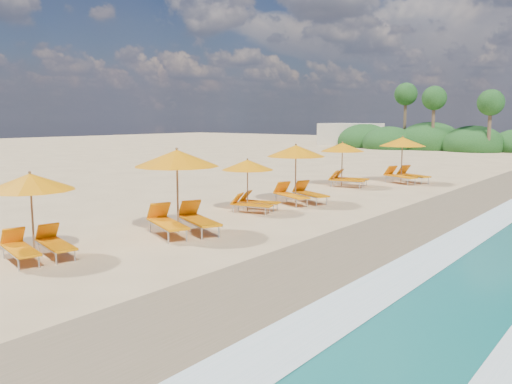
# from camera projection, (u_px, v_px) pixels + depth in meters

# --- Properties ---
(ground) EXTENTS (160.00, 160.00, 0.00)m
(ground) POSITION_uv_depth(u_px,v_px,m) (256.00, 230.00, 16.36)
(ground) COLOR tan
(ground) RESTS_ON ground
(wet_sand) EXTENTS (4.00, 160.00, 0.01)m
(wet_sand) POSITION_uv_depth(u_px,v_px,m) (374.00, 249.00, 13.93)
(wet_sand) COLOR #866D50
(wet_sand) RESTS_ON ground
(surf_foam) EXTENTS (4.00, 160.00, 0.01)m
(surf_foam) POSITION_uv_depth(u_px,v_px,m) (480.00, 266.00, 12.28)
(surf_foam) COLOR white
(surf_foam) RESTS_ON ground
(station_2) EXTENTS (2.69, 2.60, 2.19)m
(station_2) POSITION_uv_depth(u_px,v_px,m) (34.00, 210.00, 12.86)
(station_2) COLOR olive
(station_2) RESTS_ON ground
(station_3) EXTENTS (3.40, 3.36, 2.61)m
(station_3) POSITION_uv_depth(u_px,v_px,m) (180.00, 186.00, 15.62)
(station_3) COLOR olive
(station_3) RESTS_ON ground
(station_4) EXTENTS (2.46, 2.38, 1.99)m
(station_4) POSITION_uv_depth(u_px,v_px,m) (251.00, 182.00, 19.49)
(station_4) COLOR olive
(station_4) RESTS_ON ground
(station_5) EXTENTS (3.20, 3.17, 2.45)m
(station_5) POSITION_uv_depth(u_px,v_px,m) (298.00, 170.00, 21.34)
(station_5) COLOR olive
(station_5) RESTS_ON ground
(station_6) EXTENTS (2.78, 2.67, 2.29)m
(station_6) POSITION_uv_depth(u_px,v_px,m) (345.00, 161.00, 26.69)
(station_6) COLOR olive
(station_6) RESTS_ON ground
(station_7) EXTENTS (3.29, 3.26, 2.52)m
(station_7) POSITION_uv_depth(u_px,v_px,m) (405.00, 157.00, 28.13)
(station_7) COLOR olive
(station_7) RESTS_ON ground
(treeline) EXTENTS (25.80, 8.80, 9.74)m
(treeline) POSITION_uv_depth(u_px,v_px,m) (438.00, 141.00, 57.82)
(treeline) COLOR #163D14
(treeline) RESTS_ON ground
(beach_building) EXTENTS (7.00, 5.00, 2.80)m
(beach_building) POSITION_uv_depth(u_px,v_px,m) (350.00, 134.00, 67.04)
(beach_building) COLOR beige
(beach_building) RESTS_ON ground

